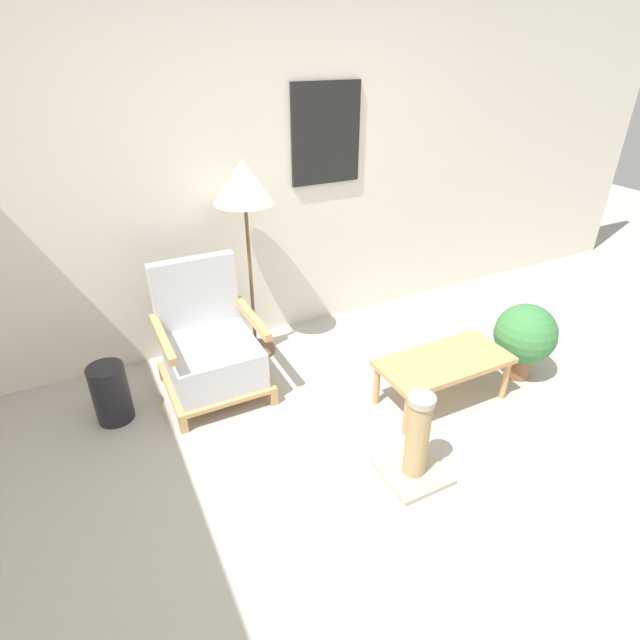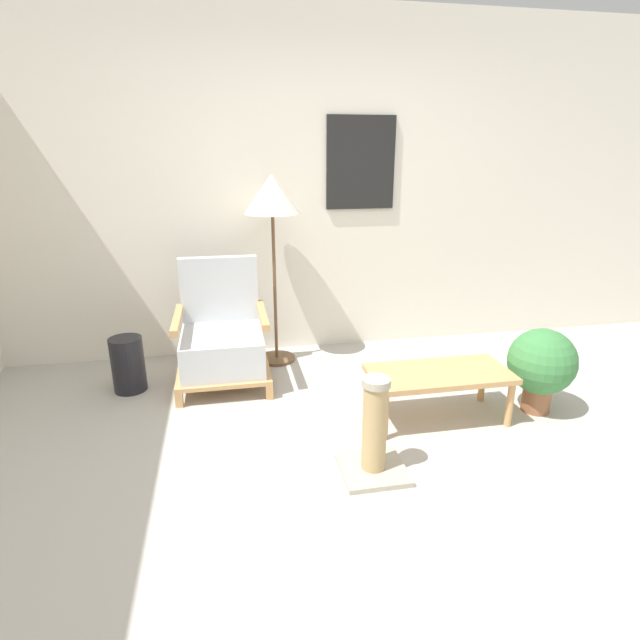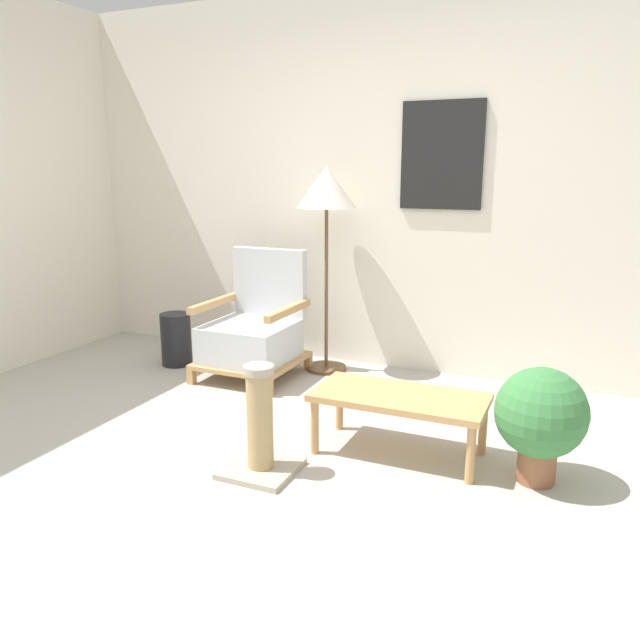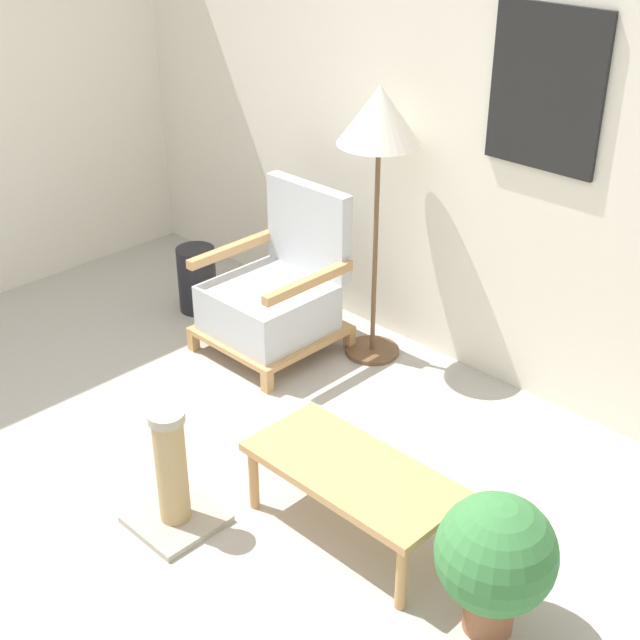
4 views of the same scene
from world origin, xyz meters
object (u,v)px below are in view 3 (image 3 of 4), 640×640
Objects in this scene: floor_lamp at (327,196)px; scratching_post at (260,431)px; armchair at (254,332)px; coffee_table at (400,402)px; vase at (176,339)px; potted_plant at (541,416)px.

floor_lamp is 2.69× the size of scratching_post.
floor_lamp is at bearing 36.85° from armchair.
coffee_table is 0.74m from scratching_post.
coffee_table is at bearing -21.82° from vase.
armchair is 2.24× the size of vase.
armchair is 1.57× the size of potted_plant.
floor_lamp is 2.61× the size of potted_plant.
potted_plant is (0.69, -0.03, 0.05)m from coffee_table.
coffee_table is at bearing 39.92° from scratching_post.
potted_plant is at bearing 19.54° from scratching_post.
armchair is 1.57m from coffee_table.
vase is 0.72× the size of scratching_post.
floor_lamp is 1.67× the size of coffee_table.
floor_lamp reaches higher than coffee_table.
armchair is 1.51m from scratching_post.
potted_plant reaches higher than scratching_post.
scratching_post is (-1.26, -0.45, -0.12)m from potted_plant.
floor_lamp reaches higher than armchair.
scratching_post is at bearing -41.49° from vase.
armchair is at bearing 157.22° from potted_plant.
armchair reaches higher than scratching_post.
armchair is at bearing 120.74° from scratching_post.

